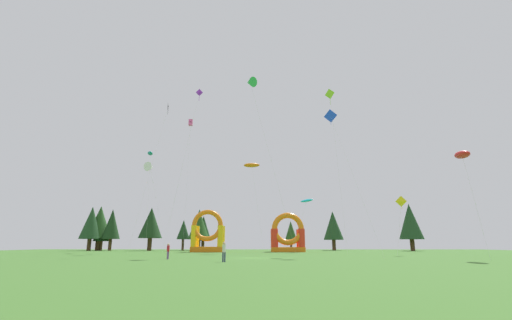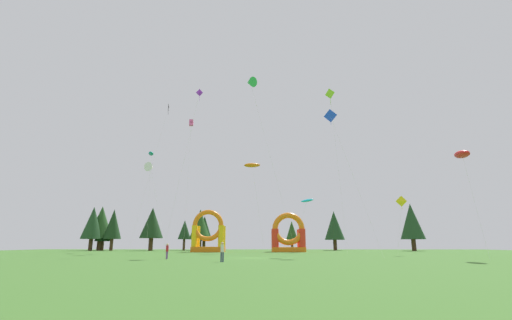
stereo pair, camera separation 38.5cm
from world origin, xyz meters
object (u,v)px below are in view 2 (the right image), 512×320
(kite_green_delta, at_px, (250,82))
(kite_yellow_diamond, at_px, (402,202))
(person_left_edge, at_px, (222,250))
(kite_lime_diamond, at_px, (330,95))
(kite_teal_parafoil, at_px, (151,154))
(kite_black_diamond, at_px, (169,109))
(kite_red_parafoil, at_px, (462,154))
(kite_blue_diamond, at_px, (331,117))
(kite_pink_box, at_px, (191,123))
(kite_cyan_parafoil, at_px, (307,201))
(kite_purple_diamond, at_px, (199,96))
(person_midfield, at_px, (167,250))
(kite_white_delta, at_px, (151,167))
(inflatable_orange_dome, at_px, (288,237))
(inflatable_yellow_castle, at_px, (208,236))
(kite_orange_parafoil, at_px, (252,165))

(kite_green_delta, bearing_deg, kite_yellow_diamond, -6.15)
(kite_green_delta, relative_size, person_left_edge, 16.43)
(kite_yellow_diamond, bearing_deg, kite_green_delta, 173.85)
(kite_lime_diamond, relative_size, kite_teal_parafoil, 1.34)
(kite_yellow_diamond, relative_size, kite_black_diamond, 0.29)
(kite_teal_parafoil, height_order, kite_red_parafoil, kite_teal_parafoil)
(kite_blue_diamond, bearing_deg, kite_red_parafoil, -43.92)
(kite_pink_box, relative_size, kite_cyan_parafoil, 2.77)
(kite_purple_diamond, xyz_separation_m, kite_teal_parafoil, (-12.13, 14.50, -5.93))
(kite_red_parafoil, bearing_deg, kite_teal_parafoil, 144.83)
(kite_black_diamond, height_order, person_midfield, kite_black_diamond)
(kite_teal_parafoil, bearing_deg, kite_white_delta, -70.97)
(kite_cyan_parafoil, xyz_separation_m, person_midfield, (-17.36, -26.22, -8.03))
(kite_black_diamond, bearing_deg, inflatable_orange_dome, 20.25)
(person_midfield, distance_m, inflatable_orange_dome, 35.29)
(kite_purple_diamond, bearing_deg, person_left_edge, -72.49)
(kite_cyan_parafoil, distance_m, kite_teal_parafoil, 32.55)
(person_midfield, relative_size, inflatable_yellow_castle, 0.20)
(kite_lime_diamond, distance_m, person_midfield, 37.29)
(kite_yellow_diamond, height_order, inflatable_yellow_castle, inflatable_yellow_castle)
(kite_black_diamond, xyz_separation_m, kite_red_parafoil, (38.83, -23.41, -14.88))
(kite_white_delta, distance_m, kite_teal_parafoil, 13.43)
(kite_blue_diamond, height_order, kite_green_delta, kite_green_delta)
(kite_blue_diamond, height_order, inflatable_yellow_castle, kite_blue_diamond)
(kite_white_delta, relative_size, kite_pink_box, 0.56)
(kite_black_diamond, height_order, person_left_edge, kite_black_diamond)
(kite_white_delta, xyz_separation_m, kite_red_parafoil, (40.09, -19.42, -3.02))
(kite_orange_parafoil, relative_size, inflatable_yellow_castle, 2.10)
(person_left_edge, bearing_deg, kite_red_parafoil, -0.34)
(person_left_edge, bearing_deg, inflatable_yellow_castle, 86.77)
(kite_teal_parafoil, relative_size, person_left_edge, 11.77)
(person_midfield, height_order, inflatable_yellow_castle, inflatable_yellow_castle)
(kite_cyan_parafoil, bearing_deg, kite_orange_parafoil, 176.06)
(kite_purple_diamond, bearing_deg, kite_yellow_diamond, -7.91)
(kite_purple_diamond, relative_size, kite_blue_diamond, 1.30)
(kite_lime_diamond, relative_size, inflatable_orange_dome, 3.63)
(kite_pink_box, distance_m, kite_black_diamond, 7.72)
(kite_orange_parafoil, relative_size, kite_purple_diamond, 0.62)
(kite_orange_parafoil, bearing_deg, inflatable_yellow_castle, 154.80)
(kite_pink_box, height_order, person_left_edge, kite_pink_box)
(kite_orange_parafoil, xyz_separation_m, kite_lime_diamond, (13.35, -8.33, 10.04))
(person_left_edge, height_order, inflatable_orange_dome, inflatable_orange_dome)
(kite_cyan_parafoil, distance_m, inflatable_orange_dome, 9.23)
(kite_blue_diamond, bearing_deg, kite_lime_diamond, 77.93)
(kite_lime_diamond, bearing_deg, kite_black_diamond, 169.04)
(kite_cyan_parafoil, distance_m, inflatable_yellow_castle, 19.65)
(kite_pink_box, xyz_separation_m, kite_blue_diamond, (24.53, -19.47, -6.12))
(kite_orange_parafoil, xyz_separation_m, person_left_edge, (-1.31, -32.31, -14.57))
(kite_white_delta, distance_m, person_left_edge, 32.41)
(kite_yellow_diamond, distance_m, kite_pink_box, 42.66)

